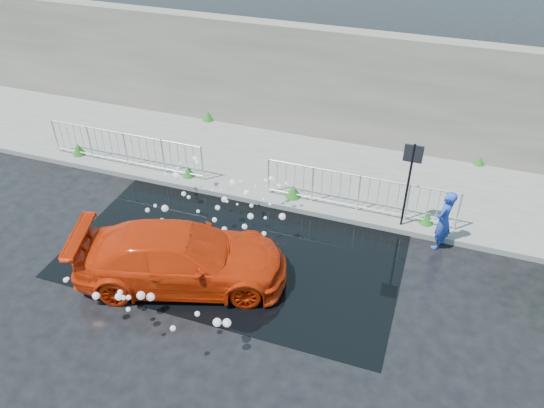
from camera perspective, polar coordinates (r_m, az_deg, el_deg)
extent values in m
plane|color=black|center=(12.66, -7.66, -7.01)|extent=(90.00, 90.00, 0.00)
cube|color=#62625D|center=(16.30, -0.07, 4.43)|extent=(30.00, 4.00, 0.15)
cube|color=#62625D|center=(14.73, -2.65, 0.64)|extent=(30.00, 0.25, 0.16)
cube|color=#5C574D|center=(17.35, 2.40, 13.16)|extent=(30.00, 0.60, 3.50)
cube|color=black|center=(13.16, -3.81, -4.74)|extent=(8.00, 5.00, 0.01)
cylinder|color=black|center=(13.40, 14.33, 1.56)|extent=(0.06, 0.06, 2.50)
cube|color=black|center=(12.88, 14.97, 5.25)|extent=(0.45, 0.04, 0.45)
cylinder|color=silver|center=(17.81, -22.26, 6.81)|extent=(0.05, 0.05, 1.10)
cylinder|color=silver|center=(15.20, -7.51, 4.34)|extent=(0.05, 0.05, 1.10)
cylinder|color=silver|center=(16.12, -15.75, 7.32)|extent=(5.00, 0.04, 0.04)
cylinder|color=silver|center=(16.57, -15.23, 4.43)|extent=(5.00, 0.04, 0.04)
cylinder|color=silver|center=(14.50, -0.37, 3.03)|extent=(0.05, 0.05, 1.10)
cylinder|color=silver|center=(13.93, 19.39, -0.80)|extent=(0.05, 0.05, 1.10)
cylinder|color=silver|center=(13.72, 9.52, 2.96)|extent=(5.00, 0.04, 0.04)
cylinder|color=silver|center=(14.24, 9.15, -0.26)|extent=(5.00, 0.04, 0.04)
cone|color=#245617|center=(17.58, -20.14, 5.58)|extent=(0.40, 0.40, 0.38)
cone|color=#245617|center=(15.64, -8.98, 3.50)|extent=(0.36, 0.36, 0.32)
cone|color=#245617|center=(14.56, 2.30, 1.41)|extent=(0.44, 0.44, 0.36)
cone|color=#245617|center=(14.17, 16.32, -1.46)|extent=(0.38, 0.38, 0.30)
cone|color=#245617|center=(18.76, -6.90, 9.43)|extent=(0.42, 0.42, 0.34)
cone|color=#245617|center=(17.21, 21.43, 4.35)|extent=(0.34, 0.34, 0.24)
sphere|color=white|center=(13.03, -7.98, -4.26)|extent=(0.13, 0.13, 0.13)
sphere|color=white|center=(13.48, -2.93, 1.13)|extent=(0.09, 0.09, 0.09)
sphere|color=white|center=(13.38, -0.93, 0.54)|extent=(0.07, 0.07, 0.07)
sphere|color=white|center=(14.57, -9.87, 4.35)|extent=(0.07, 0.07, 0.07)
sphere|color=white|center=(14.45, -11.39, 3.13)|extent=(0.08, 0.08, 0.08)
sphere|color=white|center=(13.78, -6.42, 1.50)|extent=(0.08, 0.08, 0.08)
sphere|color=white|center=(14.33, -10.43, 3.11)|extent=(0.12, 0.12, 0.12)
sphere|color=white|center=(12.91, -2.97, -2.45)|extent=(0.14, 0.14, 0.14)
sphere|color=white|center=(13.62, -11.46, -0.47)|extent=(0.18, 0.18, 0.18)
sphere|color=white|center=(13.68, -0.68, 2.56)|extent=(0.10, 0.10, 0.10)
sphere|color=white|center=(13.84, -3.43, 2.43)|extent=(0.07, 0.07, 0.07)
sphere|color=white|center=(12.90, -0.73, -1.50)|extent=(0.08, 0.08, 0.08)
sphere|color=white|center=(13.28, -5.88, -0.39)|extent=(0.13, 0.13, 0.13)
sphere|color=white|center=(13.23, -0.23, -0.02)|extent=(0.08, 0.08, 0.08)
sphere|color=white|center=(13.80, -0.11, 2.76)|extent=(0.13, 0.13, 0.13)
sphere|color=white|center=(13.82, -4.27, 2.32)|extent=(0.18, 0.18, 0.18)
sphere|color=white|center=(13.01, -5.15, -2.73)|extent=(0.14, 0.14, 0.14)
sphere|color=white|center=(12.83, -3.40, -3.51)|extent=(0.15, 0.15, 0.15)
sphere|color=white|center=(13.22, -3.76, -0.03)|extent=(0.06, 0.06, 0.06)
sphere|color=white|center=(12.66, -0.86, -3.20)|extent=(0.12, 0.12, 0.12)
sphere|color=white|center=(13.63, 1.51, 2.26)|extent=(0.09, 0.09, 0.09)
sphere|color=white|center=(14.65, -10.09, 3.77)|extent=(0.09, 0.09, 0.09)
sphere|color=white|center=(13.63, -2.73, 1.28)|extent=(0.13, 0.13, 0.13)
sphere|color=white|center=(13.62, -5.46, 1.47)|extent=(0.07, 0.07, 0.07)
sphere|color=white|center=(13.82, -9.49, 1.09)|extent=(0.12, 0.12, 0.12)
sphere|color=white|center=(14.03, -12.46, -0.18)|extent=(0.09, 0.09, 0.09)
sphere|color=white|center=(13.49, -5.02, 0.58)|extent=(0.07, 0.07, 0.07)
sphere|color=white|center=(12.87, 1.11, -1.36)|extent=(0.17, 0.17, 0.17)
sphere|color=white|center=(13.76, -8.95, 0.74)|extent=(0.10, 0.10, 0.10)
sphere|color=white|center=(14.63, -8.28, 4.85)|extent=(0.14, 0.14, 0.14)
sphere|color=white|center=(13.67, -1.78, 1.94)|extent=(0.06, 0.06, 0.06)
sphere|color=white|center=(13.52, -11.28, -3.05)|extent=(0.06, 0.06, 0.06)
sphere|color=white|center=(12.97, -7.71, -4.02)|extent=(0.14, 0.14, 0.14)
sphere|color=white|center=(13.92, -13.26, -0.64)|extent=(0.12, 0.12, 0.12)
sphere|color=white|center=(13.05, -2.33, -1.32)|extent=(0.15, 0.15, 0.15)
sphere|color=white|center=(14.61, -8.06, 4.41)|extent=(0.12, 0.12, 0.12)
sphere|color=white|center=(13.63, 0.77, 2.00)|extent=(0.11, 0.11, 0.11)
sphere|color=white|center=(12.45, -2.79, -5.99)|extent=(0.15, 0.15, 0.15)
sphere|color=white|center=(13.01, -8.30, -2.86)|extent=(0.18, 0.18, 0.18)
sphere|color=white|center=(13.30, -6.21, -1.70)|extent=(0.13, 0.13, 0.13)
sphere|color=white|center=(13.72, -12.38, -2.61)|extent=(0.12, 0.12, 0.12)
sphere|color=white|center=(13.36, -7.95, -0.79)|extent=(0.09, 0.09, 0.09)
sphere|color=white|center=(14.14, -10.18, 2.99)|extent=(0.16, 0.16, 0.16)
sphere|color=white|center=(13.71, -11.75, -1.85)|extent=(0.17, 0.17, 0.17)
sphere|color=white|center=(13.43, -5.15, 0.50)|extent=(0.15, 0.15, 0.15)
sphere|color=white|center=(13.40, -4.86, 0.27)|extent=(0.07, 0.07, 0.07)
sphere|color=white|center=(14.57, -10.28, 3.38)|extent=(0.10, 0.10, 0.10)
sphere|color=white|center=(13.19, -2.23, -0.18)|extent=(0.10, 0.10, 0.10)
sphere|color=white|center=(11.74, -21.12, -7.49)|extent=(0.07, 0.07, 0.07)
sphere|color=white|center=(11.76, -21.31, -7.63)|extent=(0.10, 0.10, 0.10)
sphere|color=white|center=(10.10, -10.61, -13.01)|extent=(0.11, 0.11, 0.11)
sphere|color=white|center=(11.83, -12.95, -9.10)|extent=(0.14, 0.14, 0.14)
sphere|color=white|center=(11.10, -15.70, -9.68)|extent=(0.10, 0.10, 0.10)
sphere|color=white|center=(11.60, -16.03, -9.10)|extent=(0.11, 0.11, 0.11)
sphere|color=white|center=(10.66, -8.04, -11.62)|extent=(0.11, 0.11, 0.11)
sphere|color=white|center=(10.66, -4.83, -12.70)|extent=(0.08, 0.08, 0.08)
sphere|color=white|center=(10.12, -5.93, -12.55)|extent=(0.17, 0.17, 0.17)
sphere|color=white|center=(11.53, -12.93, -9.72)|extent=(0.18, 0.18, 0.18)
sphere|color=white|center=(11.63, -15.17, -9.68)|extent=(0.11, 0.11, 0.11)
sphere|color=white|center=(11.32, -18.41, -9.35)|extent=(0.15, 0.15, 0.15)
sphere|color=white|center=(10.63, -15.21, -10.88)|extent=(0.09, 0.09, 0.09)
sphere|color=white|center=(10.82, -16.15, -9.54)|extent=(0.15, 0.15, 0.15)
sphere|color=white|center=(11.39, -13.93, -9.52)|extent=(0.18, 0.18, 0.18)
sphere|color=white|center=(10.50, -4.88, -12.62)|extent=(0.17, 0.17, 0.17)
imported|color=red|center=(12.02, -9.72, -5.63)|extent=(5.06, 3.26, 1.36)
imported|color=#223FAD|center=(13.34, 17.97, -1.67)|extent=(0.59, 0.69, 1.61)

